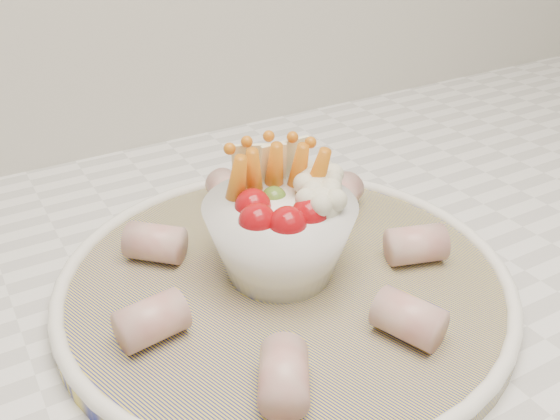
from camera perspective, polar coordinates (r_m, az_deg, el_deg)
serving_platter at (r=0.52m, az=0.46°, el=-6.50°), size 0.47×0.47×0.02m
veggie_bowl at (r=0.50m, az=0.20°, el=-1.63°), size 0.12×0.12×0.11m
cured_meat_rolls at (r=0.51m, az=0.33°, el=-4.65°), size 0.28×0.29×0.03m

